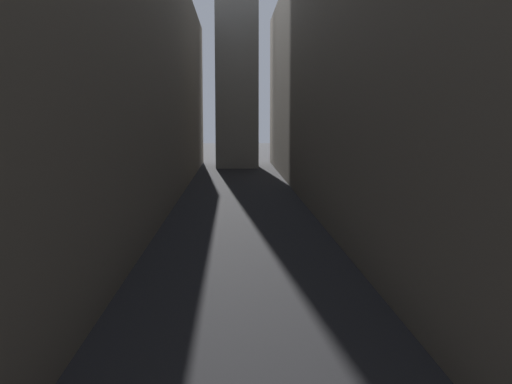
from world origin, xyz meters
TOP-DOWN VIEW (x-y plane):
  - ground_plane at (0.00, 48.00)m, footprint 264.00×264.00m
  - building_block_left at (-11.75, 50.00)m, footprint 12.51×108.00m
  - building_block_right at (11.54, 50.00)m, footprint 12.09×108.00m

SIDE VIEW (x-z plane):
  - ground_plane at x=0.00m, z-range 0.00..0.00m
  - building_block_left at x=-11.75m, z-range 0.00..21.60m
  - building_block_right at x=11.54m, z-range 0.00..22.87m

